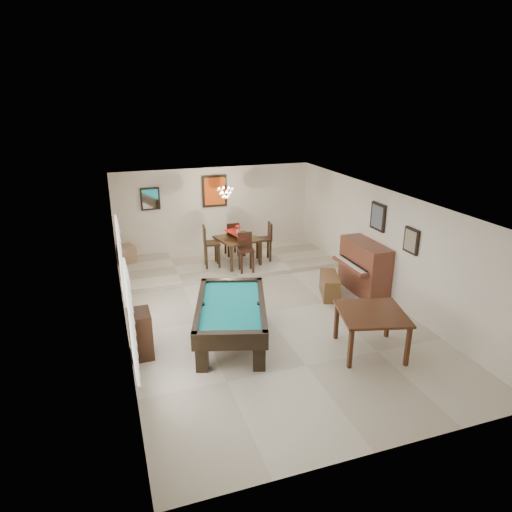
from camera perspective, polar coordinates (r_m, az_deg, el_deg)
ground_plane at (r=10.37m, az=1.07°, el=-7.11°), size 6.00×9.00×0.02m
wall_back at (r=13.98m, az=-5.17°, el=5.71°), size 6.00×0.04×2.60m
wall_front at (r=6.25m, az=15.69°, el=-13.85°), size 6.00×0.04×2.60m
wall_left at (r=9.33m, az=-16.50°, el=-2.32°), size 0.04×9.00×2.60m
wall_right at (r=11.18m, az=15.75°, el=1.41°), size 0.04×9.00×2.60m
ceiling at (r=9.48m, az=1.18°, el=7.10°), size 6.00×9.00×0.04m
dining_step at (r=13.19m, az=-3.70°, el=-0.76°), size 6.00×2.50×0.12m
window_left_front at (r=7.28m, az=-15.37°, el=-7.79°), size 0.06×1.00×1.70m
window_left_rear at (r=9.86m, az=-16.57°, el=-0.51°), size 0.06×1.00×1.70m
pool_table at (r=9.07m, az=-3.11°, el=-8.40°), size 1.96×2.71×0.81m
square_table at (r=9.00m, az=14.11°, el=-9.18°), size 1.47×1.47×0.83m
upright_piano at (r=11.39m, az=12.75°, el=-1.51°), size 0.86×1.54×1.28m
piano_bench at (r=11.20m, az=9.18°, el=-3.68°), size 0.68×1.03×0.54m
apothecary_chest at (r=8.88m, az=-14.20°, el=-9.41°), size 0.39×0.59×0.89m
dining_table at (r=12.77m, az=-2.28°, el=0.93°), size 1.26×1.26×0.87m
flower_vase at (r=12.60m, az=-2.32°, el=3.36°), size 0.19×0.19×0.26m
dining_chair_south at (r=12.16m, az=-1.23°, el=0.40°), size 0.43×0.43×1.05m
dining_chair_north at (r=13.45m, az=-3.08°, el=2.21°), size 0.39×0.39×1.01m
dining_chair_west at (r=12.54m, az=-5.55°, el=1.20°), size 0.48×0.48×1.17m
dining_chair_east at (r=12.98m, az=0.97°, el=1.78°), size 0.46×0.46×1.10m
corner_bench at (r=13.46m, az=-15.85°, el=0.26°), size 0.55×0.62×0.47m
chandelier at (r=12.56m, az=-3.86°, el=8.34°), size 0.44×0.44×0.60m
back_painting at (r=13.81m, az=-5.21°, el=8.09°), size 0.75×0.06×0.95m
back_mirror at (r=13.53m, az=-13.09°, el=6.98°), size 0.55×0.06×0.65m
right_picture_upper at (r=11.23m, az=15.02°, el=4.76°), size 0.06×0.55×0.65m
right_picture_lower at (r=10.27m, az=18.85°, el=1.82°), size 0.06×0.45×0.55m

